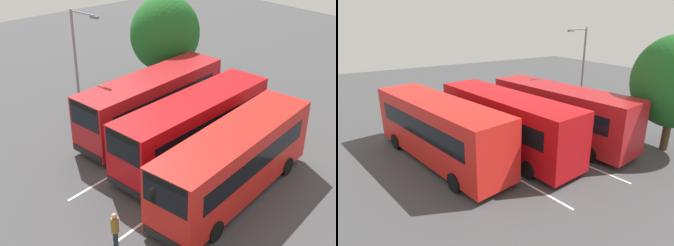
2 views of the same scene
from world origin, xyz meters
The scene contains 9 objects.
ground_plane centered at (0.00, 0.00, 0.00)m, with size 67.77×67.77×0.00m, color #424244.
bus_far_left centered at (-0.67, -3.77, 1.87)m, with size 10.23×3.81×3.42m.
bus_center_left centered at (-0.35, 0.10, 1.87)m, with size 10.21×3.66×3.42m.
bus_center_right centered at (0.53, 3.77, 1.87)m, with size 10.25×4.15×3.42m.
pedestrian centered at (6.80, 3.23, 1.02)m, with size 0.34×0.34×1.72m.
street_lamp centered at (1.66, -7.88, 3.97)m, with size 0.63×2.25×6.85m.
depot_tree centered at (-5.29, -8.06, 4.10)m, with size 4.99×4.49×6.73m.
lane_stripe_outer_left centered at (0.00, -1.89, 0.00)m, with size 13.68×0.12×0.01m, color silver.
lane_stripe_inner_left centered at (0.00, 1.89, 0.00)m, with size 13.68×0.12×0.01m, color silver.
Camera 1 is at (14.31, 15.31, 12.92)m, focal length 48.69 mm.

